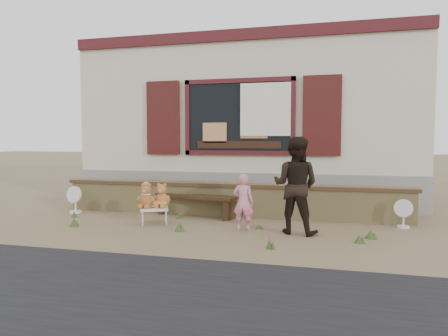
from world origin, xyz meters
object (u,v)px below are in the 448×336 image
(bench, at_px, (196,201))
(folding_chair, at_px, (154,209))
(child, at_px, (243,202))
(teddy_bear_right, at_px, (162,195))
(teddy_bear_left, at_px, (146,195))
(adult, at_px, (296,185))

(bench, height_order, folding_chair, bench)
(child, bearing_deg, bench, -39.40)
(folding_chair, relative_size, teddy_bear_right, 1.39)
(teddy_bear_left, xyz_separation_m, child, (1.80, -0.04, -0.05))
(adult, bearing_deg, teddy_bear_right, 9.69)
(teddy_bear_left, height_order, teddy_bear_right, teddy_bear_left)
(teddy_bear_right, bearing_deg, child, -29.91)
(folding_chair, distance_m, teddy_bear_right, 0.29)
(teddy_bear_left, bearing_deg, bench, 31.46)
(bench, relative_size, teddy_bear_right, 3.87)
(bench, distance_m, teddy_bear_right, 0.93)
(teddy_bear_right, height_order, child, child)
(bench, xyz_separation_m, folding_chair, (-0.51, -0.88, -0.05))
(bench, relative_size, folding_chair, 2.78)
(folding_chair, xyz_separation_m, child, (1.68, -0.10, 0.21))
(adult, bearing_deg, bench, -12.12)
(bench, bearing_deg, folding_chair, -108.29)
(folding_chair, xyz_separation_m, teddy_bear_left, (-0.13, -0.06, 0.26))
(bench, height_order, adult, adult)
(adult, bearing_deg, child, 13.00)
(bench, bearing_deg, teddy_bear_left, -112.43)
(child, bearing_deg, folding_chair, -2.93)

